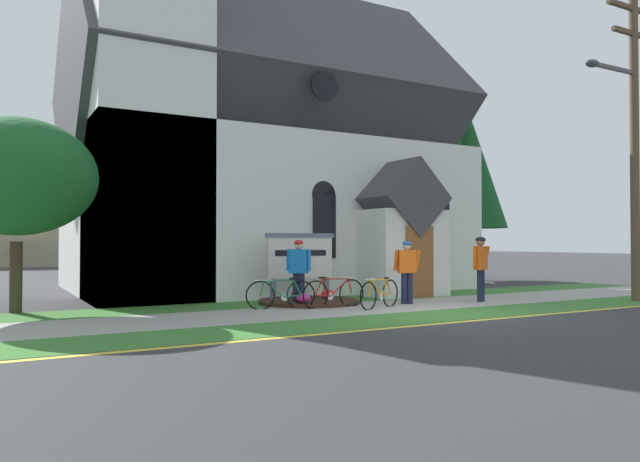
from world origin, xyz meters
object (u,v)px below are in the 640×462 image
Objects in this scene: bicycle_white at (380,293)px; cyclist_in_green_jersey at (299,267)px; cyclist_in_white_jersey at (481,263)px; yard_deciduous_tree at (17,177)px; roadside_conifer at (466,166)px; utility_pole at (632,126)px; bicycle_silver at (334,293)px; church_sign at (300,258)px; cyclist_in_red_jersey at (407,267)px; bicycle_black at (281,294)px.

cyclist_in_green_jersey is at bearing 135.51° from bicycle_white.
cyclist_in_white_jersey is at bearing -1.62° from bicycle_white.
yard_deciduous_tree is at bearing 156.69° from bicycle_white.
roadside_conifer is (11.04, 5.60, 3.93)m from cyclist_in_green_jersey.
yard_deciduous_tree is (-14.95, 5.40, -1.70)m from utility_pole.
bicycle_white is at bearing 178.38° from cyclist_in_white_jersey.
church_sign is at bearing 91.72° from bicycle_silver.
utility_pole is (8.59, -3.48, 3.85)m from cyclist_in_green_jersey.
cyclist_in_white_jersey is 5.02m from cyclist_in_green_jersey.
cyclist_in_green_jersey is 10.04m from utility_pole.
cyclist_in_red_jersey is 9.72m from yard_deciduous_tree.
bicycle_white is at bearing 164.13° from utility_pole.
cyclist_in_green_jersey is at bearing 157.94° from utility_pole.
bicycle_black is at bearing -148.66° from cyclist_in_green_jersey.
bicycle_silver is at bearing -21.72° from yard_deciduous_tree.
cyclist_in_red_jersey is 0.22× the size of roadside_conifer.
cyclist_in_white_jersey is 5.71m from utility_pole.
yard_deciduous_tree is (-5.65, 2.35, 2.77)m from bicycle_black.
bicycle_silver is (0.05, -1.68, -0.84)m from church_sign.
cyclist_in_white_jersey is at bearing -13.41° from cyclist_in_red_jersey.
church_sign is 12.14m from roadside_conifer.
cyclist_in_green_jersey is at bearing -153.09° from roadside_conifer.
cyclist_in_white_jersey reaches higher than cyclist_in_red_jersey.
roadside_conifer is at bearing 36.50° from bicycle_white.
cyclist_in_red_jersey is at bearing 166.59° from cyclist_in_white_jersey.
cyclist_in_white_jersey is at bearing -11.60° from bicycle_black.
roadside_conifer is 17.87m from yard_deciduous_tree.
utility_pole is 1.94× the size of yard_deciduous_tree.
utility_pole is 1.14× the size of roadside_conifer.
bicycle_silver is 1.05× the size of cyclist_in_red_jersey.
bicycle_black is at bearing 161.83° from utility_pole.
cyclist_in_white_jersey reaches higher than cyclist_in_green_jersey.
bicycle_silver is 0.23× the size of roadside_conifer.
bicycle_silver is at bearing -148.50° from roadside_conifer.
roadside_conifer reaches higher than bicycle_white.
bicycle_white is 0.94× the size of cyclist_in_green_jersey.
roadside_conifer is at bearing 24.25° from church_sign.
roadside_conifer is at bearing 31.50° from bicycle_silver.
yard_deciduous_tree is at bearing 163.21° from cyclist_in_green_jersey.
bicycle_white is 0.89× the size of cyclist_in_white_jersey.
bicycle_black is 0.18× the size of utility_pole.
yard_deciduous_tree reaches higher than bicycle_black.
roadside_conifer is (8.39, 6.65, 3.95)m from cyclist_in_red_jersey.
cyclist_in_green_jersey is (-4.78, 1.56, -0.07)m from cyclist_in_white_jersey.
yard_deciduous_tree is at bearing 162.67° from cyclist_in_white_jersey.
utility_pole is (5.94, -2.43, 3.87)m from cyclist_in_red_jersey.
bicycle_white is 3.36m from cyclist_in_white_jersey.
cyclist_in_red_jersey is (2.11, -0.22, 0.60)m from bicycle_silver.
church_sign is 0.45× the size of yard_deciduous_tree.
bicycle_black is 10.76m from utility_pole.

